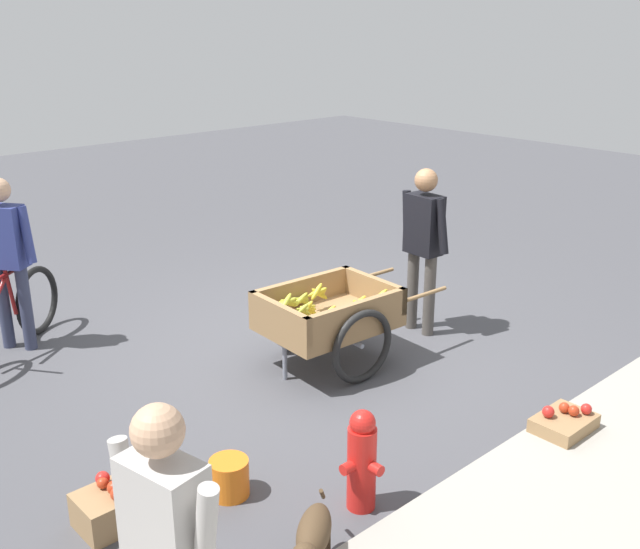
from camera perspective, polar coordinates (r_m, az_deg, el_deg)
The scene contains 11 objects.
ground_plane at distance 6.89m, azimuth -0.40°, elevation -5.48°, with size 24.00×24.00×0.00m, color #47474C.
fruit_cart at distance 6.37m, azimuth 0.68°, elevation -3.33°, with size 1.69×0.97×0.71m.
vendor_person at distance 6.95m, azimuth 7.97°, elevation 2.90°, with size 0.22×0.58×1.59m.
bicycle at distance 7.15m, azimuth -23.04°, elevation -3.11°, with size 1.38×1.02×0.85m.
cyclist_person at distance 7.08m, azimuth -22.99°, elevation 1.80°, with size 0.36×0.49×1.58m.
dog at distance 4.17m, azimuth -0.57°, elevation -19.51°, with size 0.55×0.45×0.40m.
fire_hydrant at distance 4.64m, azimuth 3.23°, elevation -14.08°, with size 0.25×0.25×0.67m.
plastic_bucket at distance 4.89m, azimuth -6.99°, elevation -15.25°, with size 0.25×0.25×0.25m, color orange.
apple_crate at distance 4.79m, azimuth -15.51°, elevation -16.67°, with size 0.44×0.32×0.32m.
mixed_fruit_crate at distance 5.62m, azimuth 18.22°, elevation -11.24°, with size 0.44×0.32×0.31m.
bystander_person at distance 3.15m, azimuth -11.68°, elevation -19.84°, with size 0.26×0.59×1.54m.
Camera 1 is at (4.18, 4.66, 2.88)m, focal length 41.57 mm.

